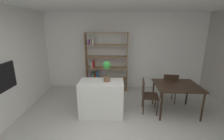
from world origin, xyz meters
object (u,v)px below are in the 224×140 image
at_px(built_in_oven, 6,76).
at_px(open_bookshelf, 104,63).
at_px(kitchen_island, 102,98).
at_px(dining_chair_island_side, 147,93).
at_px(dining_chair_far, 170,86).
at_px(potted_plant_on_island, 107,69).
at_px(dining_table, 177,88).

distance_m(built_in_oven, open_bookshelf, 2.89).
height_order(kitchen_island, dining_chair_island_side, kitchen_island).
xyz_separation_m(built_in_oven, dining_chair_island_side, (3.23, 0.64, -0.63)).
bearing_deg(dining_chair_far, potted_plant_on_island, 26.39).
xyz_separation_m(dining_chair_island_side, dining_chair_far, (0.75, 0.50, 0.01)).
height_order(kitchen_island, dining_table, kitchen_island).
bearing_deg(kitchen_island, dining_chair_island_side, 9.16).
bearing_deg(dining_table, built_in_oven, -171.08).
bearing_deg(dining_table, dining_chair_island_side, 179.25).
distance_m(kitchen_island, dining_chair_far, 2.05).
height_order(potted_plant_on_island, open_bookshelf, open_bookshelf).
xyz_separation_m(open_bookshelf, dining_chair_far, (2.00, -0.97, -0.43)).
height_order(dining_table, dining_chair_far, dining_chair_far).
bearing_deg(dining_chair_far, open_bookshelf, -20.02).
relative_size(built_in_oven, dining_table, 0.55).
bearing_deg(kitchen_island, open_bookshelf, 92.73).
bearing_deg(kitchen_island, built_in_oven, -167.75).
height_order(built_in_oven, dining_chair_far, built_in_oven).
distance_m(potted_plant_on_island, dining_chair_far, 2.02).
bearing_deg(potted_plant_on_island, open_bookshelf, 97.52).
relative_size(kitchen_island, potted_plant_on_island, 2.15).
relative_size(potted_plant_on_island, open_bookshelf, 0.25).
relative_size(kitchen_island, dining_table, 1.00).
height_order(open_bookshelf, dining_table, open_bookshelf).
height_order(open_bookshelf, dining_chair_island_side, open_bookshelf).
distance_m(potted_plant_on_island, dining_table, 1.87).
bearing_deg(dining_chair_island_side, dining_chair_far, -49.97).
height_order(built_in_oven, open_bookshelf, open_bookshelf).
bearing_deg(potted_plant_on_island, dining_chair_far, 20.67).
height_order(kitchen_island, dining_chair_far, dining_chair_far).
relative_size(open_bookshelf, dining_table, 1.86).
relative_size(dining_chair_island_side, dining_chair_far, 0.96).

